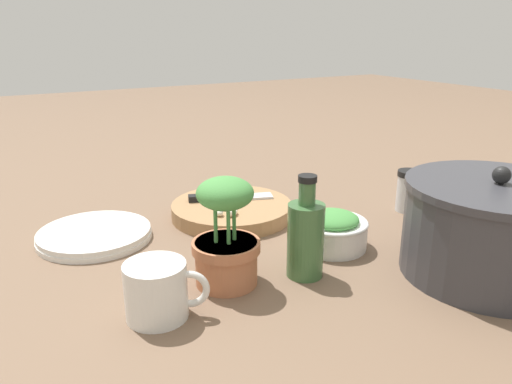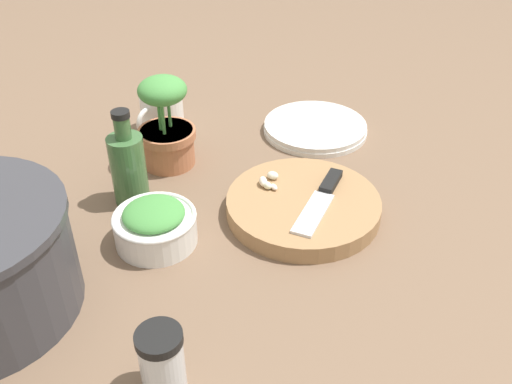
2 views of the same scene
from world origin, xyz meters
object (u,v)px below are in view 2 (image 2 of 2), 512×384
object	(u,v)px
spice_jar	(162,361)
oil_bottle	(128,167)
plate_stack	(315,128)
coffee_mug	(161,113)
chef_knife	(322,197)
garlic_cloves	(268,181)
potted_herb	(166,128)
cutting_board	(303,206)
herb_bowl	(155,224)

from	to	relation	value
spice_jar	oil_bottle	world-z (taller)	oil_bottle
plate_stack	oil_bottle	size ratio (longest dim) A/B	1.26
spice_jar	coffee_mug	world-z (taller)	spice_jar
coffee_mug	oil_bottle	bearing A→B (deg)	-179.64
chef_knife	plate_stack	size ratio (longest dim) A/B	0.85
chef_knife	garlic_cloves	size ratio (longest dim) A/B	3.55
potted_herb	chef_knife	bearing A→B (deg)	-115.81
cutting_board	chef_knife	xyz separation A→B (m)	(-0.00, -0.03, 0.02)
cutting_board	herb_bowl	size ratio (longest dim) A/B	1.97
spice_jar	plate_stack	world-z (taller)	spice_jar
plate_stack	chef_knife	bearing A→B (deg)	-178.14
herb_bowl	spice_jar	world-z (taller)	spice_jar
garlic_cloves	coffee_mug	distance (m)	0.33
spice_jar	coffee_mug	bearing A→B (deg)	12.59
chef_knife	potted_herb	size ratio (longest dim) A/B	1.04
herb_bowl	potted_herb	world-z (taller)	potted_herb
cutting_board	oil_bottle	distance (m)	0.30
potted_herb	spice_jar	bearing A→B (deg)	-168.73
spice_jar	oil_bottle	size ratio (longest dim) A/B	0.54
cutting_board	coffee_mug	world-z (taller)	coffee_mug
garlic_cloves	plate_stack	distance (m)	0.26
oil_bottle	herb_bowl	bearing A→B (deg)	-148.07
coffee_mug	oil_bottle	world-z (taller)	oil_bottle
herb_bowl	potted_herb	bearing A→B (deg)	6.97
cutting_board	chef_knife	size ratio (longest dim) A/B	1.41
cutting_board	potted_herb	world-z (taller)	potted_herb
herb_bowl	spice_jar	distance (m)	0.27
coffee_mug	plate_stack	size ratio (longest dim) A/B	0.52
oil_bottle	potted_herb	distance (m)	0.13
spice_jar	plate_stack	distance (m)	0.67
spice_jar	potted_herb	world-z (taller)	potted_herb
garlic_cloves	spice_jar	xyz separation A→B (m)	(-0.39, 0.10, 0.01)
spice_jar	chef_knife	bearing A→B (deg)	-27.84
spice_jar	plate_stack	size ratio (longest dim) A/B	0.43
coffee_mug	plate_stack	xyz separation A→B (m)	(0.02, -0.32, -0.03)
spice_jar	potted_herb	size ratio (longest dim) A/B	0.52
herb_bowl	oil_bottle	distance (m)	0.13
cutting_board	potted_herb	distance (m)	0.30
coffee_mug	potted_herb	xyz separation A→B (m)	(-0.13, -0.04, 0.03)
spice_jar	oil_bottle	distance (m)	0.40
herb_bowl	oil_bottle	size ratio (longest dim) A/B	0.76
cutting_board	spice_jar	bearing A→B (deg)	156.09
coffee_mug	garlic_cloves	bearing A→B (deg)	-133.93
herb_bowl	spice_jar	xyz separation A→B (m)	(-0.26, -0.07, 0.01)
garlic_cloves	potted_herb	distance (m)	0.22
spice_jar	plate_stack	bearing A→B (deg)	-15.61
garlic_cloves	coffee_mug	world-z (taller)	coffee_mug
herb_bowl	chef_knife	bearing A→B (deg)	-70.40
cutting_board	herb_bowl	distance (m)	0.25
herb_bowl	coffee_mug	xyz separation A→B (m)	(0.36, 0.07, 0.01)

